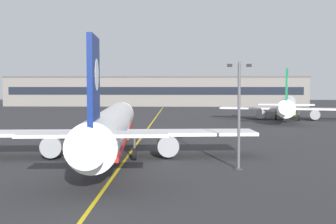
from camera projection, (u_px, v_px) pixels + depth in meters
The scene contains 7 objects.
ground_plane at pixel (109, 179), 38.72m from camera, with size 400.00×400.00×0.00m, color #2D2D30.
taxiway_centreline at pixel (141, 137), 68.64m from camera, with size 0.30×180.00×0.01m, color yellow.
airliner_foreground at pixel (111, 127), 49.71m from camera, with size 32.27×41.53×11.65m.
airliner_background at pixel (288, 106), 102.69m from camera, with size 30.71×39.06×11.10m.
apron_lamp_post at pixel (239, 113), 42.61m from camera, with size 2.24×0.90×10.17m.
safety_cone_by_nose_gear at pixel (127, 138), 66.03m from camera, with size 0.44×0.44×0.55m.
terminal_building at pixel (156, 91), 169.36m from camera, with size 111.51×12.40×11.02m.
Camera 1 is at (6.29, -38.11, 8.04)m, focal length 48.51 mm.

